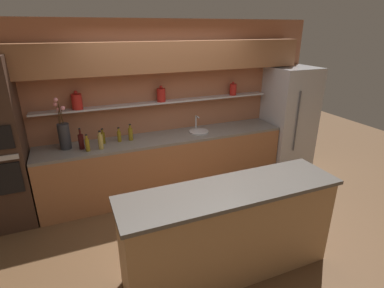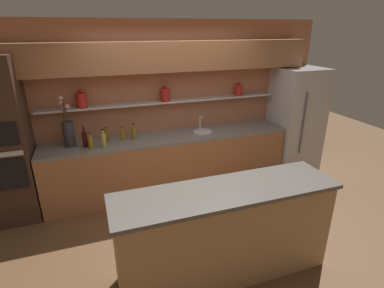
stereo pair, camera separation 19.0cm
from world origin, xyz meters
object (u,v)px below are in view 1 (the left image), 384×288
refrigerator (288,120)px  bottle_oil_1 (131,134)px  flower_vase (64,134)px  bottle_oil_3 (87,144)px  bottle_oil_2 (103,138)px  bottle_oil_0 (119,136)px  sink_fixture (199,131)px  bottle_wine_4 (81,141)px  bottle_spirit_5 (101,141)px

refrigerator → bottle_oil_1: bearing=177.9°
flower_vase → bottle_oil_3: (0.27, -0.21, -0.12)m
bottle_oil_2 → bottle_oil_0: bearing=-0.7°
sink_fixture → bottle_oil_2: sink_fixture is taller
refrigerator → bottle_oil_3: 3.43m
flower_vase → bottle_wine_4: size_ratio=2.40×
sink_fixture → bottle_oil_2: bearing=177.5°
sink_fixture → bottle_wine_4: 1.77m
sink_fixture → bottle_oil_0: size_ratio=1.44×
bottle_oil_0 → bottle_oil_1: (0.17, -0.01, 0.01)m
refrigerator → flower_vase: 3.70m
sink_fixture → bottle_oil_1: size_ratio=1.26×
flower_vase → bottle_spirit_5: size_ratio=2.76×
bottle_oil_0 → bottle_wine_4: bottle_wine_4 is taller
bottle_oil_2 → bottle_spirit_5: (-0.05, -0.20, 0.02)m
sink_fixture → bottle_oil_0: 1.24m
sink_fixture → bottle_wine_4: bearing=-178.7°
bottle_oil_1 → bottle_oil_2: size_ratio=1.09×
flower_vase → bottle_oil_2: flower_vase is taller
refrigerator → bottle_wine_4: refrigerator is taller
bottle_oil_3 → bottle_spirit_5: (0.17, 0.01, 0.01)m
bottle_oil_0 → sink_fixture: bearing=-2.8°
bottle_oil_0 → bottle_spirit_5: size_ratio=0.82×
refrigerator → bottle_wine_4: bearing=179.9°
sink_fixture → bottle_oil_3: (-1.69, -0.15, 0.07)m
flower_vase → bottle_oil_3: flower_vase is taller
bottle_oil_1 → bottle_oil_3: bearing=-162.2°
flower_vase → bottle_oil_1: (0.89, -0.01, -0.11)m
bottle_wine_4 → bottle_oil_3: bearing=-56.1°
refrigerator → bottle_oil_3: size_ratio=7.88×
refrigerator → flower_vase: bearing=178.3°
bottle_oil_0 → bottle_oil_2: bearing=179.3°
sink_fixture → bottle_oil_0: bearing=177.2°
sink_fixture → bottle_oil_3: size_ratio=1.31×
bottle_oil_1 → bottle_spirit_5: (-0.45, -0.19, 0.01)m
refrigerator → bottle_spirit_5: bearing=-178.5°
bottle_spirit_5 → bottle_oil_1: bearing=22.8°
sink_fixture → bottle_oil_0: sink_fixture is taller
bottle_oil_3 → refrigerator: bearing=1.6°
flower_vase → bottle_wine_4: flower_vase is taller
sink_fixture → bottle_oil_1: bearing=177.2°
sink_fixture → bottle_oil_0: (-1.24, 0.06, 0.06)m
refrigerator → bottle_oil_2: 3.20m
bottle_wine_4 → bottle_spirit_5: 0.26m
bottle_oil_1 → bottle_oil_3: size_ratio=1.04×
flower_vase → bottle_spirit_5: (0.45, -0.20, -0.10)m
bottle_oil_0 → bottle_oil_2: bottle_oil_2 is taller
bottle_oil_1 → bottle_wine_4: bearing=-172.4°
bottle_wine_4 → bottle_spirit_5: bottle_wine_4 is taller
bottle_oil_0 → bottle_oil_2: size_ratio=0.95×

